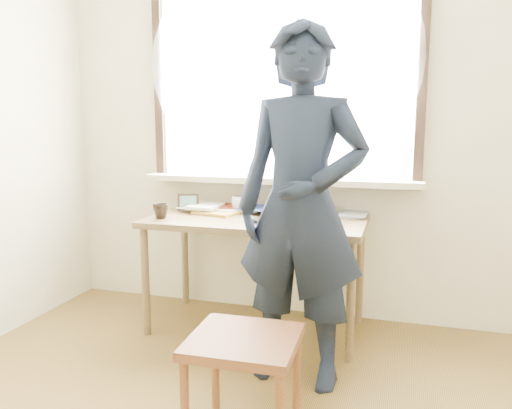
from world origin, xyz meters
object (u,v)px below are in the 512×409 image
(mug_white, at_px, (241,204))
(work_chair, at_px, (244,353))
(laptop, at_px, (292,212))
(person, at_px, (301,208))
(mug_dark, at_px, (161,211))
(desk, at_px, (256,230))

(mug_white, relative_size, work_chair, 0.29)
(laptop, height_order, work_chair, laptop)
(person, bearing_deg, mug_dark, 163.53)
(laptop, xyz_separation_m, mug_dark, (-0.80, -0.14, -0.01))
(mug_white, relative_size, mug_dark, 1.34)
(laptop, xyz_separation_m, mug_white, (-0.40, 0.25, -0.01))
(mug_white, distance_m, work_chair, 1.45)
(desk, relative_size, person, 0.75)
(laptop, distance_m, mug_white, 0.47)
(mug_dark, relative_size, work_chair, 0.22)
(laptop, height_order, mug_dark, laptop)
(desk, bearing_deg, laptop, -7.14)
(desk, height_order, laptop, laptop)
(mug_dark, bearing_deg, desk, 16.75)
(mug_white, bearing_deg, laptop, -31.95)
(desk, relative_size, work_chair, 2.98)
(mug_white, relative_size, person, 0.07)
(mug_white, bearing_deg, work_chair, -71.32)
(laptop, relative_size, work_chair, 0.98)
(laptop, height_order, mug_white, laptop)
(desk, height_order, mug_dark, mug_dark)
(desk, distance_m, mug_white, 0.31)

